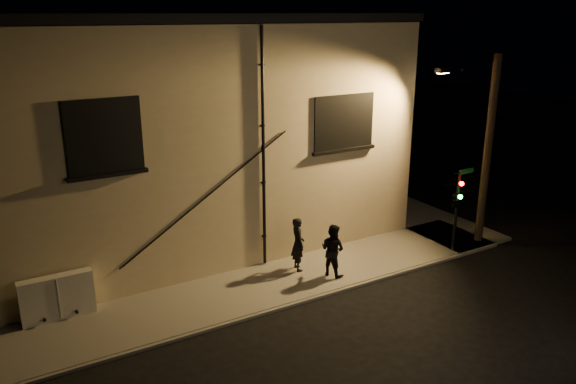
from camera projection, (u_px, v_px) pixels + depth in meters
ground at (353, 287)px, 18.89m from camera, size 90.00×90.00×0.00m
sidewalk at (313, 236)px, 23.06m from camera, size 21.00×16.00×0.12m
building at (170, 123)px, 23.46m from camera, size 16.20×12.23×8.80m
utility_cabinet at (57, 297)px, 16.56m from camera, size 2.09×0.35×1.37m
pedestrian_a at (298, 244)px, 19.64m from camera, size 0.60×0.79×1.94m
pedestrian_b at (333, 250)px, 19.27m from camera, size 0.98×1.09×1.85m
traffic_signal at (456, 199)px, 20.74m from camera, size 1.24×1.87×3.18m
streetlamp_pole at (485, 147)px, 21.37m from camera, size 2.03×1.39×7.42m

